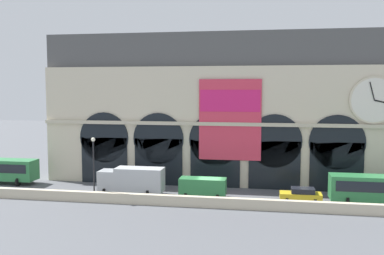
{
  "coord_description": "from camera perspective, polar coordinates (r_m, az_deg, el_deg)",
  "views": [
    {
      "loc": [
        6.2,
        -47.26,
        12.3
      ],
      "look_at": [
        -2.9,
        5.0,
        7.36
      ],
      "focal_mm": 40.38,
      "sensor_mm": 36.0,
      "label": 1
    }
  ],
  "objects": [
    {
      "name": "ground_plane",
      "position": [
        49.22,
        2.36,
        -9.15
      ],
      "size": [
        200.0,
        200.0,
        0.0
      ],
      "primitive_type": "plane",
      "color": "#54565B"
    },
    {
      "name": "quay_parapet_wall",
      "position": [
        44.98,
        1.63,
        -9.82
      ],
      "size": [
        90.0,
        0.7,
        1.11
      ],
      "primitive_type": "cube",
      "color": "beige",
      "rests_on": "ground"
    },
    {
      "name": "station_building",
      "position": [
        54.89,
        3.43,
        2.11
      ],
      "size": [
        44.49,
        4.82,
        19.13
      ],
      "color": "beige",
      "rests_on": "ground"
    },
    {
      "name": "box_truck_midwest",
      "position": [
        50.43,
        -7.91,
        -6.86
      ],
      "size": [
        7.5,
        2.91,
        3.12
      ],
      "color": "#ADB2B7",
      "rests_on": "ground"
    },
    {
      "name": "van_center",
      "position": [
        48.68,
        1.44,
        -7.81
      ],
      "size": [
        5.2,
        2.48,
        2.2
      ],
      "color": "#2D7A42",
      "rests_on": "ground"
    },
    {
      "name": "car_mideast",
      "position": [
        48.36,
        14.22,
        -8.6
      ],
      "size": [
        4.4,
        2.22,
        1.55
      ],
      "color": "gold",
      "rests_on": "ground"
    },
    {
      "name": "bus_east",
      "position": [
        49.6,
        24.07,
        -7.39
      ],
      "size": [
        11.0,
        3.25,
        3.1
      ],
      "color": "#2D7A42",
      "rests_on": "ground"
    },
    {
      "name": "street_lamp_quayside",
      "position": [
        48.17,
        -12.87,
        -4.24
      ],
      "size": [
        0.44,
        0.44,
        6.9
      ],
      "color": "black",
      "rests_on": "ground"
    }
  ]
}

